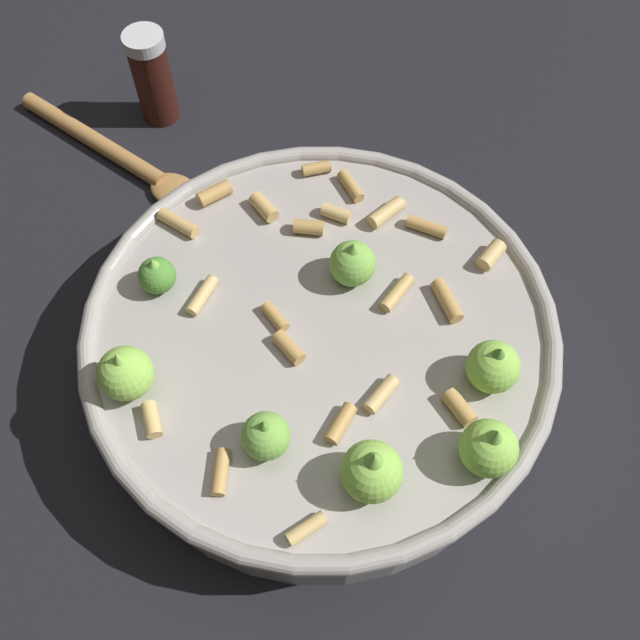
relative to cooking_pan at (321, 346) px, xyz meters
The scene contains 4 objects.
ground_plane 0.04m from the cooking_pan, behind, with size 2.40×2.40×0.00m, color black.
cooking_pan is the anchor object (origin of this frame).
pepper_shaker 0.32m from the cooking_pan, 156.69° to the right, with size 0.04×0.04×0.09m.
wooden_spoon 0.29m from the cooking_pan, 145.21° to the right, with size 0.17×0.18×0.02m.
Camera 1 is at (0.25, -0.03, 0.51)m, focal length 40.71 mm.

